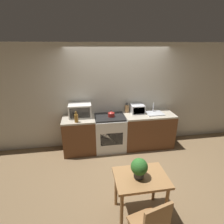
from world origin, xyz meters
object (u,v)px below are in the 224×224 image
at_px(kettle, 111,114).
at_px(bottle, 76,118).
at_px(microwave, 80,110).
at_px(toaster_oven, 137,109).
at_px(dining_table, 141,183).
at_px(stove_range, 110,133).

distance_m(kettle, bottle, 0.85).
height_order(microwave, toaster_oven, microwave).
bearing_deg(microwave, toaster_oven, 1.18).
bearing_deg(microwave, dining_table, -66.76).
bearing_deg(dining_table, toaster_oven, 75.04).
relative_size(toaster_oven, dining_table, 0.42).
bearing_deg(stove_range, dining_table, -84.92).
bearing_deg(microwave, kettle, -8.78).
height_order(bottle, toaster_oven, bottle).
distance_m(stove_range, dining_table, 1.97).
bearing_deg(kettle, dining_table, -85.89).
relative_size(bottle, toaster_oven, 0.77).
height_order(stove_range, kettle, kettle).
bearing_deg(kettle, stove_range, 162.48).
xyz_separation_m(stove_range, microwave, (-0.71, 0.10, 0.61)).
height_order(stove_range, microwave, microwave).
distance_m(microwave, bottle, 0.34).
xyz_separation_m(kettle, bottle, (-0.83, -0.21, 0.03)).
bearing_deg(bottle, kettle, 14.00).
bearing_deg(bottle, microwave, 75.29).
bearing_deg(stove_range, toaster_oven, 10.37).
relative_size(bottle, dining_table, 0.33).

